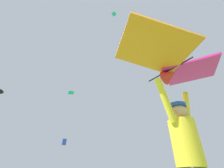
# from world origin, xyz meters

# --- Properties ---
(kite_flyer_person) EXTENTS (0.81, 0.38, 1.92)m
(kite_flyer_person) POSITION_xyz_m (0.03, -0.22, 0.94)
(kite_flyer_person) COLOR #424751
(kite_flyer_person) RESTS_ON ground
(held_stunt_kite) EXTENTS (2.21, 1.29, 0.44)m
(held_stunt_kite) POSITION_xyz_m (0.04, -0.32, 2.28)
(held_stunt_kite) COLOR black
(distant_kite_teal_mid_right) EXTENTS (0.61, 0.61, 0.22)m
(distant_kite_teal_mid_right) POSITION_xyz_m (4.55, 9.29, 19.28)
(distant_kite_teal_mid_right) COLOR #19B2AD
(distant_kite_yellow_low_left) EXTENTS (0.53, 0.69, 0.81)m
(distant_kite_yellow_low_left) POSITION_xyz_m (6.18, 10.46, 13.52)
(distant_kite_yellow_low_left) COLOR yellow
(distant_kite_blue_low_right) EXTENTS (0.63, 0.77, 1.05)m
(distant_kite_blue_low_right) POSITION_xyz_m (3.95, 24.77, 5.29)
(distant_kite_blue_low_right) COLOR blue
(distant_kite_teal_overhead_distant) EXTENTS (1.04, 1.03, 0.32)m
(distant_kite_teal_overhead_distant) POSITION_xyz_m (2.21, 17.20, 10.40)
(distant_kite_teal_overhead_distant) COLOR #19B2AD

